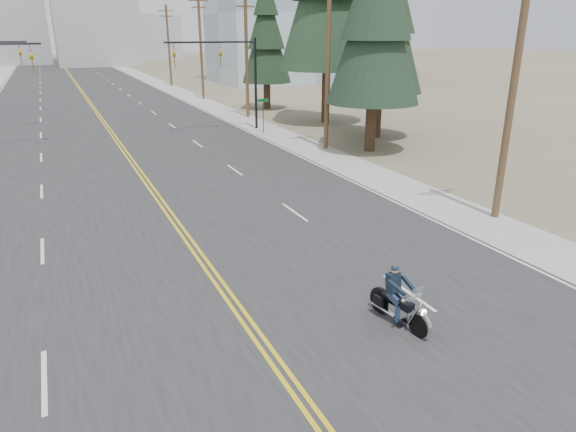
% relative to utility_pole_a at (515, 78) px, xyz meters
% --- Properties ---
extents(road, '(20.00, 200.00, 0.01)m').
position_rel_utility_pole_a_xyz_m(road, '(-12.50, 62.00, -5.73)').
color(road, '#303033').
rests_on(road, ground).
extents(sidewalk_right, '(3.00, 200.00, 0.01)m').
position_rel_utility_pole_a_xyz_m(sidewalk_right, '(-1.00, 62.00, -5.73)').
color(sidewalk_right, '#A5A5A0').
rests_on(sidewalk_right, ground).
extents(traffic_mast_right, '(7.10, 0.26, 7.00)m').
position_rel_utility_pole_a_xyz_m(traffic_mast_right, '(-3.52, 24.00, -0.79)').
color(traffic_mast_right, black).
rests_on(traffic_mast_right, ground).
extents(street_sign, '(0.90, 0.06, 2.62)m').
position_rel_utility_pole_a_xyz_m(street_sign, '(-1.70, 22.00, -3.93)').
color(street_sign, black).
rests_on(street_sign, ground).
extents(utility_pole_a, '(2.20, 0.30, 11.00)m').
position_rel_utility_pole_a_xyz_m(utility_pole_a, '(0.00, 0.00, 0.00)').
color(utility_pole_a, brown).
rests_on(utility_pole_a, ground).
extents(utility_pole_b, '(2.20, 0.30, 11.50)m').
position_rel_utility_pole_a_xyz_m(utility_pole_b, '(0.00, 15.00, 0.25)').
color(utility_pole_b, brown).
rests_on(utility_pole_b, ground).
extents(utility_pole_c, '(2.20, 0.30, 11.00)m').
position_rel_utility_pole_a_xyz_m(utility_pole_c, '(0.00, 30.00, 0.00)').
color(utility_pole_c, brown).
rests_on(utility_pole_c, ground).
extents(utility_pole_d, '(2.20, 0.30, 11.50)m').
position_rel_utility_pole_a_xyz_m(utility_pole_d, '(0.00, 45.00, 0.25)').
color(utility_pole_d, brown).
rests_on(utility_pole_d, ground).
extents(utility_pole_e, '(2.20, 0.30, 11.00)m').
position_rel_utility_pole_a_xyz_m(utility_pole_e, '(0.00, 62.00, 0.00)').
color(utility_pole_e, brown).
rests_on(utility_pole_e, ground).
extents(glass_building, '(24.00, 16.00, 20.00)m').
position_rel_utility_pole_a_xyz_m(glass_building, '(19.50, 62.00, 4.27)').
color(glass_building, '#9EB5CC').
rests_on(glass_building, ground).
extents(haze_bldg_b, '(18.00, 14.00, 14.00)m').
position_rel_utility_pole_a_xyz_m(haze_bldg_b, '(-4.50, 117.00, 1.27)').
color(haze_bldg_b, '#ADB2B7').
rests_on(haze_bldg_b, ground).
extents(haze_bldg_c, '(16.00, 12.00, 18.00)m').
position_rel_utility_pole_a_xyz_m(haze_bldg_c, '(27.50, 102.00, 3.27)').
color(haze_bldg_c, '#B7BCC6').
rests_on(haze_bldg_c, ground).
extents(haze_bldg_e, '(14.00, 14.00, 12.00)m').
position_rel_utility_pole_a_xyz_m(haze_bldg_e, '(12.50, 142.00, 0.27)').
color(haze_bldg_e, '#B7BCC6').
rests_on(haze_bldg_e, ground).
extents(motorcyclist, '(1.15, 2.15, 1.60)m').
position_rel_utility_pole_a_xyz_m(motorcyclist, '(-8.82, -5.29, -4.93)').
color(motorcyclist, black).
rests_on(motorcyclist, ground).
extents(conifer_near, '(5.87, 5.87, 15.55)m').
position_rel_utility_pole_a_xyz_m(conifer_near, '(2.31, 13.21, 3.20)').
color(conifer_near, '#382619').
rests_on(conifer_near, ground).
extents(conifer_mid, '(6.15, 6.15, 16.40)m').
position_rel_utility_pole_a_xyz_m(conifer_mid, '(5.30, 16.96, 3.68)').
color(conifer_mid, '#382619').
rests_on(conifer_mid, ground).
extents(conifer_far, '(4.90, 4.90, 13.14)m').
position_rel_utility_pole_a_xyz_m(conifer_far, '(3.69, 34.35, 1.81)').
color(conifer_far, '#382619').
rests_on(conifer_far, ground).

